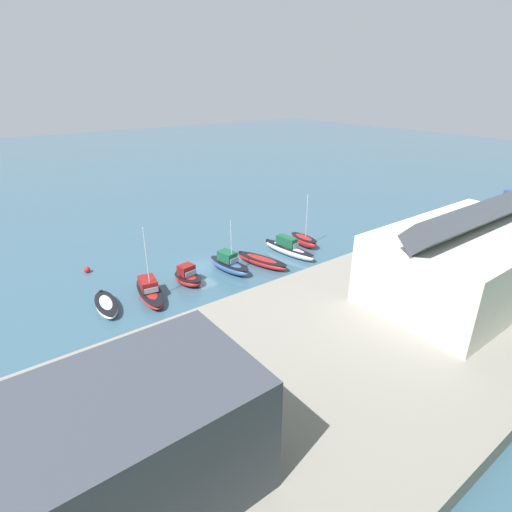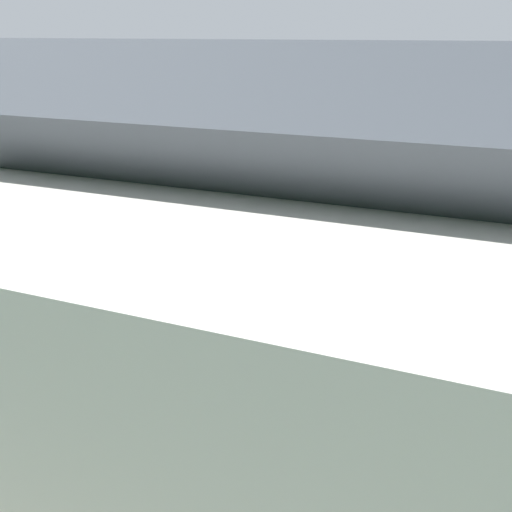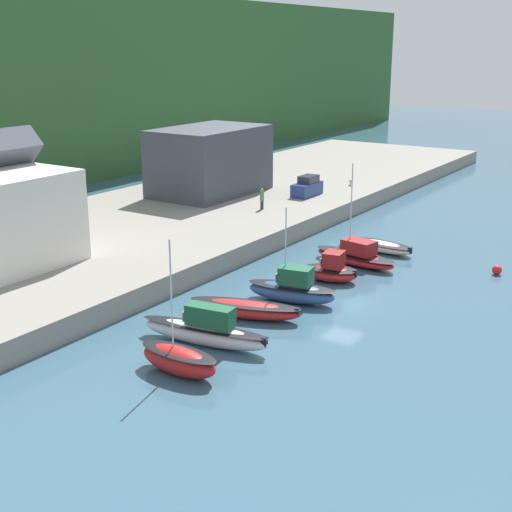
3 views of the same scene
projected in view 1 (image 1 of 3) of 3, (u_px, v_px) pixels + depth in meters
name	position (u px, v px, depth m)	size (l,w,h in m)	color
ground_plane	(204.00, 266.00, 51.55)	(320.00, 320.00, 0.00)	#385B70
quay_promenade	(344.00, 351.00, 34.02)	(135.29, 25.18, 1.69)	gray
harbor_clubhouse	(468.00, 260.00, 40.33)	(21.81, 12.04, 9.83)	silver
yacht_club_building	(128.00, 448.00, 19.76)	(13.00, 8.19, 7.21)	#3D424C
moored_boat_0	(304.00, 240.00, 57.67)	(2.03, 5.20, 7.70)	red
moored_boat_1	(288.00, 249.00, 54.59)	(2.76, 8.77, 2.56)	silver
moored_boat_2	(262.00, 261.00, 51.55)	(3.96, 7.96, 1.15)	red
moored_boat_3	(229.00, 264.00, 49.82)	(3.14, 6.78, 6.83)	#33568E
moored_boat_4	(188.00, 277.00, 46.84)	(3.00, 4.42, 2.35)	red
moored_boat_5	(149.00, 291.00, 43.94)	(3.64, 7.96, 8.38)	red
moored_boat_6	(106.00, 305.00, 41.71)	(2.86, 6.13, 0.92)	white
parked_car_0	(5.00, 415.00, 25.24)	(4.21, 1.83, 2.16)	navy
parked_car_1	(505.00, 216.00, 62.47)	(4.34, 2.16, 2.16)	#B7B7BC
parked_car_2	(463.00, 223.00, 59.36)	(4.24, 1.89, 2.16)	maroon
pickup_truck_1	(425.00, 229.00, 57.21)	(4.88, 2.36, 1.90)	silver
person_on_quay	(135.00, 365.00, 29.42)	(0.40, 0.40, 2.14)	#232838
mooring_buoy_0	(87.00, 270.00, 49.76)	(0.77, 0.77, 0.77)	red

